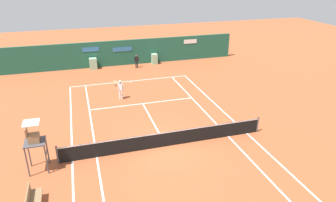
{
  "coord_description": "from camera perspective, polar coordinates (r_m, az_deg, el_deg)",
  "views": [
    {
      "loc": [
        -4.39,
        -14.96,
        9.66
      ],
      "look_at": [
        1.47,
        4.57,
        0.8
      ],
      "focal_mm": 33.2,
      "sensor_mm": 36.0,
      "label": 1
    }
  ],
  "objects": [
    {
      "name": "tennis_ball_near_service_line",
      "position": [
        21.97,
        -16.27,
        -3.52
      ],
      "size": [
        0.07,
        0.07,
        0.07
      ],
      "primitive_type": "sphere",
      "color": "#CCE033",
      "rests_on": "ground_plane"
    },
    {
      "name": "player_bench",
      "position": [
        15.11,
        -23.6,
        -16.13
      ],
      "size": [
        0.54,
        1.5,
        0.88
      ],
      "rotation": [
        0.0,
        0.0,
        -1.57
      ],
      "color": "#38383D",
      "rests_on": "ground_plane"
    },
    {
      "name": "player_on_baseline",
      "position": [
        24.58,
        -8.78,
        2.36
      ],
      "size": [
        0.79,
        0.61,
        1.76
      ],
      "rotation": [
        0.0,
        0.0,
        2.69
      ],
      "color": "white",
      "rests_on": "ground_plane"
    },
    {
      "name": "tennis_ball_mid_court",
      "position": [
        21.54,
        10.31,
        -3.47
      ],
      "size": [
        0.07,
        0.07,
        0.07
      ],
      "primitive_type": "sphere",
      "color": "#CCE033",
      "rests_on": "ground_plane"
    },
    {
      "name": "sponsor_back_wall",
      "position": [
        33.3,
        -8.7,
        8.64
      ],
      "size": [
        25.0,
        1.02,
        2.65
      ],
      "color": "#1E5642",
      "rests_on": "ground_plane"
    },
    {
      "name": "ground_plane",
      "position": [
        18.81,
        -0.81,
        -7.4
      ],
      "size": [
        80.0,
        80.0,
        0.01
      ],
      "color": "#A8512D"
    },
    {
      "name": "tennis_net",
      "position": [
        18.08,
        -0.31,
        -6.92
      ],
      "size": [
        12.1,
        0.1,
        1.07
      ],
      "color": "#4C4C51",
      "rests_on": "ground_plane"
    },
    {
      "name": "ball_kid_left_post",
      "position": [
        32.31,
        -5.79,
        7.43
      ],
      "size": [
        0.46,
        0.19,
        1.37
      ],
      "rotation": [
        0.0,
        0.0,
        3.15
      ],
      "color": "black",
      "rests_on": "ground_plane"
    },
    {
      "name": "umpire_chair",
      "position": [
        16.82,
        -23.39,
        -6.56
      ],
      "size": [
        1.0,
        1.0,
        2.76
      ],
      "rotation": [
        0.0,
        0.0,
        -1.57
      ],
      "color": "#47474C",
      "rests_on": "ground_plane"
    }
  ]
}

